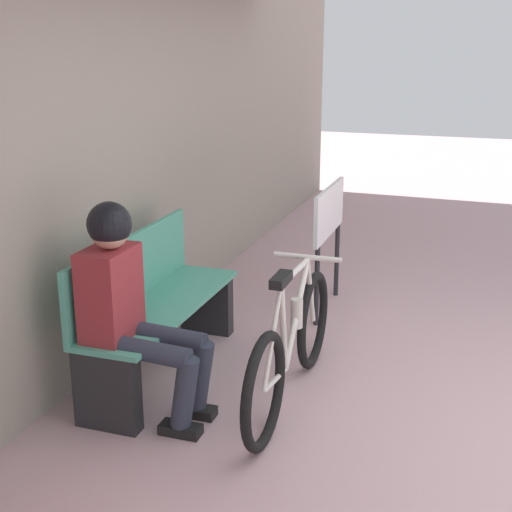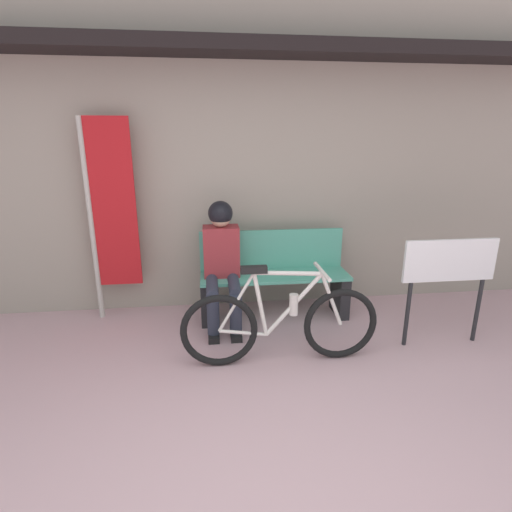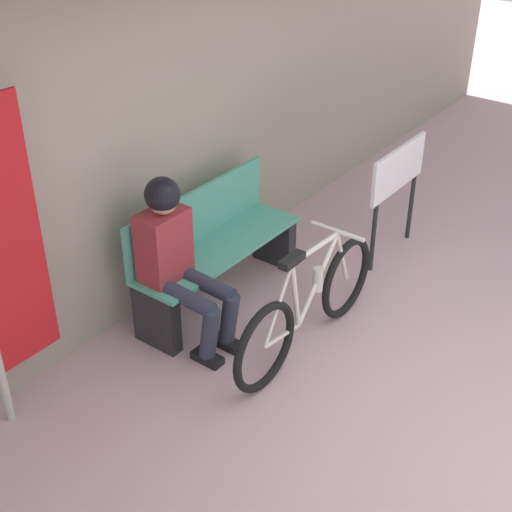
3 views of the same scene
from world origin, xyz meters
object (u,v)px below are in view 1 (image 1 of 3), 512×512
Objects in this scene: person_seated at (129,298)px; bicycle at (291,346)px; park_bench_near at (155,312)px; signboard at (329,220)px.

bicycle is at bearing -60.46° from person_seated.
park_bench_near is 0.60m from person_seated.
signboard is (1.45, 0.14, 0.36)m from bicycle.
park_bench_near is 0.92× the size of bicycle.
bicycle is 0.94m from person_seated.
bicycle is at bearing -174.63° from signboard.
bicycle is 1.68× the size of signboard.
signboard is (1.36, -0.74, 0.30)m from park_bench_near.
park_bench_near is 1.22× the size of person_seated.
person_seated is 1.26× the size of signboard.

